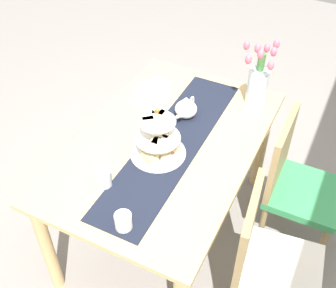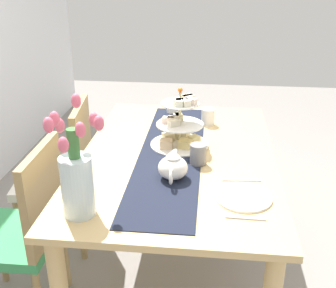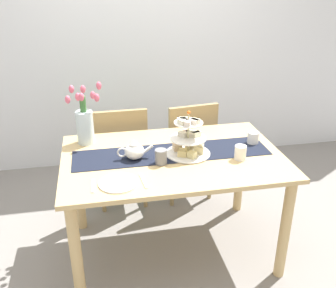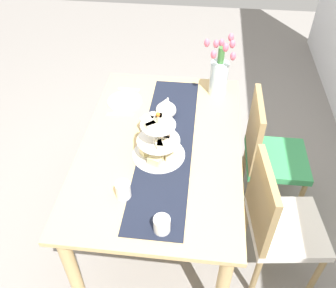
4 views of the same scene
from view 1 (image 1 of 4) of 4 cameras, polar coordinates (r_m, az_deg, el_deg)
ground_plane at (r=2.96m, az=-0.16°, el=-10.91°), size 8.00×8.00×0.00m
dining_table at (r=2.46m, az=-0.19°, el=-1.77°), size 1.46×0.94×0.78m
chair_left at (r=2.65m, az=16.48°, el=-4.80°), size 0.42×0.42×0.91m
chair_right at (r=2.29m, az=12.90°, el=-14.55°), size 0.47×0.47×0.91m
table_runner at (r=2.37m, az=0.57°, el=0.01°), size 1.32×0.30×0.00m
tiered_cake_stand at (r=2.24m, az=-1.38°, el=0.51°), size 0.30×0.30×0.30m
teapot at (r=2.52m, az=2.41°, el=4.74°), size 0.24×0.13×0.14m
tulip_vase at (r=2.62m, az=11.81°, el=8.14°), size 0.25×0.20×0.44m
cream_jug at (r=1.98m, az=-5.93°, el=-10.14°), size 0.08×0.08×0.08m
dinner_plate_left at (r=2.75m, az=-2.16°, el=7.05°), size 0.23×0.23×0.01m
fork_left at (r=2.86m, az=-0.78°, el=8.54°), size 0.02×0.15×0.01m
knife_left at (r=2.65m, az=-3.64°, el=5.36°), size 0.03×0.17×0.01m
mug_grey at (r=2.45m, az=-1.30°, el=3.24°), size 0.08×0.08×0.09m
mug_white_text at (r=2.15m, az=-8.50°, el=-4.51°), size 0.08×0.08×0.09m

